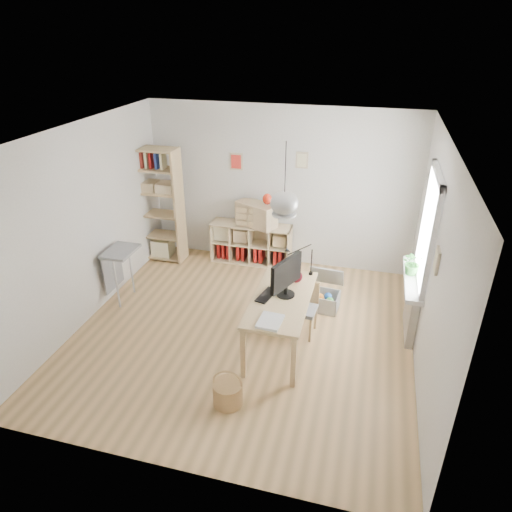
% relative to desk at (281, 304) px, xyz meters
% --- Properties ---
extents(ground, '(4.50, 4.50, 0.00)m').
position_rel_desk_xyz_m(ground, '(-0.55, 0.15, -0.66)').
color(ground, tan).
rests_on(ground, ground).
extents(room_shell, '(4.50, 4.50, 4.50)m').
position_rel_desk_xyz_m(room_shell, '(-0.00, 0.00, 1.34)').
color(room_shell, white).
rests_on(room_shell, ground).
extents(window_unit, '(0.07, 1.16, 1.46)m').
position_rel_desk_xyz_m(window_unit, '(1.68, 0.75, 0.89)').
color(window_unit, white).
rests_on(window_unit, ground).
extents(radiator, '(0.10, 0.80, 0.80)m').
position_rel_desk_xyz_m(radiator, '(1.64, 0.75, -0.26)').
color(radiator, silver).
rests_on(radiator, ground).
extents(windowsill, '(0.22, 1.20, 0.06)m').
position_rel_desk_xyz_m(windowsill, '(1.59, 0.75, 0.17)').
color(windowsill, white).
rests_on(windowsill, radiator).
extents(desk, '(0.70, 1.50, 0.75)m').
position_rel_desk_xyz_m(desk, '(0.00, 0.00, 0.00)').
color(desk, '#D8B07C').
rests_on(desk, ground).
extents(cube_shelf, '(1.40, 0.38, 0.72)m').
position_rel_desk_xyz_m(cube_shelf, '(-1.02, 2.23, -0.36)').
color(cube_shelf, '#CCB186').
rests_on(cube_shelf, ground).
extents(tall_bookshelf, '(0.80, 0.38, 2.00)m').
position_rel_desk_xyz_m(tall_bookshelf, '(-2.59, 1.95, 0.43)').
color(tall_bookshelf, '#D8B07C').
rests_on(tall_bookshelf, ground).
extents(side_table, '(0.40, 0.55, 0.85)m').
position_rel_desk_xyz_m(side_table, '(-2.59, 0.50, 0.01)').
color(side_table, '#939396').
rests_on(side_table, ground).
extents(chair, '(0.39, 0.39, 0.75)m').
position_rel_desk_xyz_m(chair, '(0.23, 0.40, -0.23)').
color(chair, '#939396').
rests_on(chair, ground).
extents(wicker_basket, '(0.34, 0.33, 0.46)m').
position_rel_desk_xyz_m(wicker_basket, '(-0.35, -1.15, -0.51)').
color(wicker_basket, '#A97D4C').
rests_on(wicker_basket, ground).
extents(storage_chest, '(0.56, 0.62, 0.54)m').
position_rel_desk_xyz_m(storage_chest, '(0.41, 1.08, -0.48)').
color(storage_chest, '#B1B1AD').
rests_on(storage_chest, ground).
extents(monitor, '(0.28, 0.56, 0.51)m').
position_rel_desk_xyz_m(monitor, '(0.04, 0.07, 0.38)').
color(monitor, black).
rests_on(monitor, desk).
extents(keyboard, '(0.23, 0.40, 0.02)m').
position_rel_desk_xyz_m(keyboard, '(-0.19, -0.01, 0.10)').
color(keyboard, black).
rests_on(keyboard, desk).
extents(task_lamp, '(0.38, 0.14, 0.40)m').
position_rel_desk_xyz_m(task_lamp, '(0.08, 0.62, 0.37)').
color(task_lamp, black).
rests_on(task_lamp, desk).
extents(yarn_ball, '(0.17, 0.17, 0.17)m').
position_rel_desk_xyz_m(yarn_ball, '(0.10, 0.42, 0.18)').
color(yarn_ball, '#4B0A12').
rests_on(yarn_ball, desk).
extents(paper_tray, '(0.28, 0.34, 0.03)m').
position_rel_desk_xyz_m(paper_tray, '(-0.02, -0.56, 0.11)').
color(paper_tray, white).
rests_on(paper_tray, desk).
extents(drawer_chest, '(0.76, 0.58, 0.40)m').
position_rel_desk_xyz_m(drawer_chest, '(-0.90, 2.19, 0.26)').
color(drawer_chest, '#CCB186').
rests_on(drawer_chest, cube_shelf).
extents(red_vase, '(0.16, 0.16, 0.19)m').
position_rel_desk_xyz_m(red_vase, '(-0.72, 2.19, 0.55)').
color(red_vase, '#A71E0D').
rests_on(red_vase, drawer_chest).
extents(potted_plant, '(0.35, 0.32, 0.33)m').
position_rel_desk_xyz_m(potted_plant, '(1.57, 0.84, 0.37)').
color(potted_plant, '#2A6B28').
rests_on(potted_plant, windowsill).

